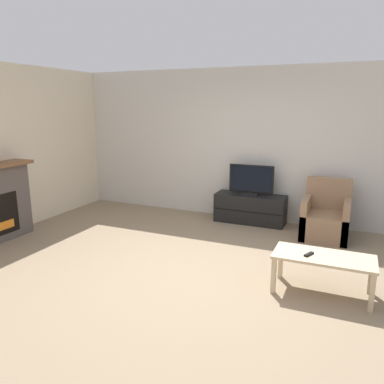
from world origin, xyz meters
name	(u,v)px	position (x,y,z in m)	size (l,w,h in m)	color
ground_plane	(197,275)	(0.00, 0.00, 0.00)	(24.00, 24.00, 0.00)	#89755B
wall_back	(255,145)	(0.00, 2.64, 1.35)	(12.00, 0.06, 2.70)	beige
tv_stand	(250,209)	(0.03, 2.35, 0.25)	(1.23, 0.44, 0.51)	black
tv	(251,181)	(0.03, 2.35, 0.75)	(0.79, 0.18, 0.53)	black
armchair	(326,219)	(1.32, 2.10, 0.29)	(0.70, 0.76, 0.91)	#937051
coffee_table	(323,261)	(1.44, 0.14, 0.38)	(1.07, 0.50, 0.44)	#CCB289
remote	(309,254)	(1.29, 0.09, 0.45)	(0.10, 0.15, 0.02)	black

